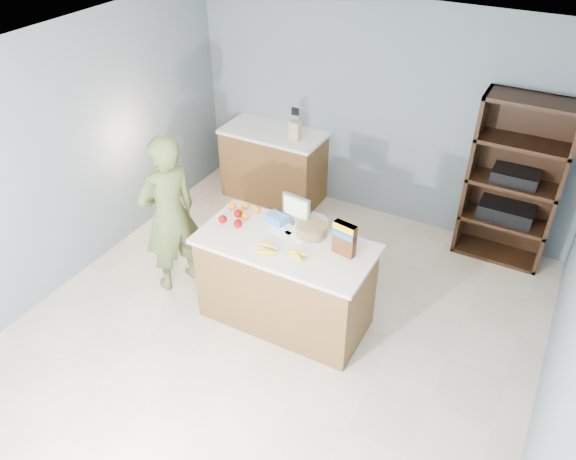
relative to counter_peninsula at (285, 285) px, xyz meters
The scene contains 15 objects.
floor 0.51m from the counter_peninsula, 90.00° to the right, with size 4.50×5.00×0.02m, color beige.
walls 1.27m from the counter_peninsula, 90.00° to the right, with size 4.52×5.02×2.51m.
counter_peninsula is the anchor object (origin of this frame).
back_cabinet 2.25m from the counter_peninsula, 122.28° to the left, with size 1.24×0.62×0.90m.
shelving_unit 2.61m from the counter_peninsula, 52.89° to the left, with size 0.90×0.40×1.80m.
person 1.31m from the counter_peninsula, behind, with size 0.60×0.39×1.64m, color #52602F.
knife_block 2.11m from the counter_peninsula, 115.44° to the left, with size 0.12×0.10×0.31m.
envelopes 0.50m from the counter_peninsula, 109.68° to the left, with size 0.40×0.19×0.00m.
bananas 0.53m from the counter_peninsula, 69.36° to the right, with size 0.48×0.22×0.04m.
apples 0.77m from the counter_peninsula, behind, with size 0.24×0.22×0.08m.
oranges 0.80m from the counter_peninsula, 158.11° to the left, with size 0.30×0.23×0.07m.
blue_carton 0.61m from the counter_peninsula, 132.70° to the left, with size 0.18×0.12×0.08m, color blue.
salad_bowl 0.60m from the counter_peninsula, 58.29° to the left, with size 0.30×0.30×0.13m.
tv 0.72m from the counter_peninsula, 100.18° to the left, with size 0.28×0.12×0.28m.
cereal_box 0.84m from the counter_peninsula, 10.50° to the left, with size 0.21×0.11×0.30m.
Camera 1 is at (1.88, -3.13, 3.77)m, focal length 35.00 mm.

